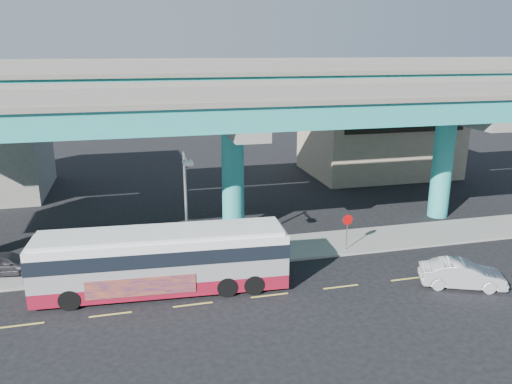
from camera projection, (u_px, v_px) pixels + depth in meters
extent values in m
plane|color=black|center=(268.00, 293.00, 26.27)|extent=(120.00, 120.00, 0.00)
cube|color=gray|center=(245.00, 252.00, 31.38)|extent=(70.00, 4.00, 0.15)
cube|color=#D8C64C|center=(21.00, 325.00, 23.18)|extent=(2.00, 0.12, 0.01)
cube|color=#D8C64C|center=(110.00, 314.00, 24.12)|extent=(2.00, 0.12, 0.01)
cube|color=#D8C64C|center=(193.00, 305.00, 25.05)|extent=(2.00, 0.12, 0.01)
cube|color=#D8C64C|center=(270.00, 295.00, 25.99)|extent=(2.00, 0.12, 0.01)
cube|color=#D8C64C|center=(341.00, 287.00, 26.93)|extent=(2.00, 0.12, 0.01)
cube|color=#D8C64C|center=(407.00, 279.00, 27.86)|extent=(2.00, 0.12, 0.01)
cube|color=#D8C64C|center=(469.00, 271.00, 28.80)|extent=(2.00, 0.12, 0.01)
cylinder|color=teal|center=(233.00, 182.00, 33.64)|extent=(1.50, 1.50, 7.40)
cube|color=gray|center=(232.00, 123.00, 32.53)|extent=(2.00, 12.00, 0.60)
cube|color=gray|center=(222.00, 104.00, 35.54)|extent=(1.80, 5.00, 1.20)
cylinder|color=teal|center=(442.00, 169.00, 37.38)|extent=(1.50, 1.50, 7.40)
cube|color=gray|center=(448.00, 116.00, 36.28)|extent=(2.00, 12.00, 0.60)
cube|color=gray|center=(422.00, 99.00, 39.29)|extent=(1.80, 5.00, 1.20)
cube|color=teal|center=(244.00, 114.00, 28.99)|extent=(52.00, 5.00, 1.40)
cube|color=gray|center=(244.00, 100.00, 28.75)|extent=(52.00, 5.40, 0.30)
cube|color=gray|center=(254.00, 94.00, 26.27)|extent=(52.00, 0.25, 0.80)
cube|color=gray|center=(235.00, 87.00, 30.93)|extent=(52.00, 0.25, 0.80)
cube|color=teal|center=(222.00, 85.00, 35.18)|extent=(52.00, 5.00, 1.40)
cube|color=gray|center=(222.00, 73.00, 34.95)|extent=(52.00, 5.40, 0.30)
cube|color=gray|center=(228.00, 66.00, 32.46)|extent=(52.00, 0.25, 0.80)
cube|color=gray|center=(215.00, 64.00, 37.12)|extent=(52.00, 0.25, 0.80)
cube|color=tan|center=(378.00, 139.00, 50.95)|extent=(14.00, 10.00, 7.00)
cube|color=black|center=(406.00, 126.00, 45.62)|extent=(12.00, 0.25, 1.20)
cube|color=maroon|center=(164.00, 280.00, 26.38)|extent=(13.13, 3.62, 0.76)
cube|color=#A6A6AB|center=(162.00, 259.00, 26.05)|extent=(13.13, 3.62, 1.62)
cube|color=black|center=(162.00, 250.00, 25.90)|extent=(13.19, 3.68, 0.76)
cube|color=silver|center=(161.00, 239.00, 25.73)|extent=(13.13, 3.62, 0.43)
cube|color=silver|center=(161.00, 233.00, 25.64)|extent=(12.71, 3.35, 0.22)
cube|color=black|center=(284.00, 244.00, 27.05)|extent=(0.23, 2.50, 1.30)
cube|color=black|center=(29.00, 262.00, 24.83)|extent=(0.23, 2.50, 1.30)
cube|color=#1A1355|center=(141.00, 287.00, 24.75)|extent=(5.40, 0.41, 0.97)
cylinder|color=black|center=(70.00, 300.00, 24.44)|extent=(1.10, 0.40, 1.08)
cylinder|color=black|center=(78.00, 278.00, 26.79)|extent=(1.10, 0.40, 1.08)
cylinder|color=black|center=(227.00, 287.00, 25.77)|extent=(1.10, 0.40, 1.08)
cylinder|color=black|center=(222.00, 267.00, 28.12)|extent=(1.10, 0.40, 1.08)
cylinder|color=black|center=(254.00, 285.00, 26.01)|extent=(1.10, 0.40, 1.08)
cylinder|color=black|center=(246.00, 265.00, 28.36)|extent=(1.10, 0.40, 1.08)
imported|color=#ACACB1|center=(462.00, 274.00, 26.78)|extent=(4.63, 5.47, 1.44)
imported|color=#2E2D32|center=(6.00, 263.00, 27.98)|extent=(2.56, 4.18, 1.28)
cylinder|color=gray|center=(186.00, 211.00, 28.14)|extent=(0.16, 0.16, 6.83)
cylinder|color=gray|center=(186.00, 158.00, 26.39)|extent=(0.12, 1.85, 0.12)
cube|color=gray|center=(188.00, 163.00, 25.54)|extent=(0.50, 0.70, 0.18)
cylinder|color=gray|center=(347.00, 234.00, 31.34)|extent=(0.06, 0.06, 2.02)
cylinder|color=#B20A0A|center=(348.00, 220.00, 31.04)|extent=(0.70, 0.06, 0.70)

